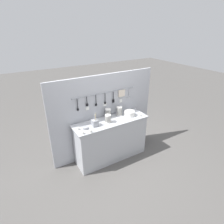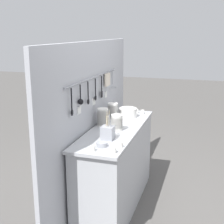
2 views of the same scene
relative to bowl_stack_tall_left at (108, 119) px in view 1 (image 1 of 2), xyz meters
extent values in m
plane|color=#514F4C|center=(0.09, 0.03, -1.00)|extent=(20.00, 20.00, 0.00)
cube|color=#ADAFB5|center=(0.09, 0.03, -0.10)|extent=(1.60, 0.49, 0.03)
cube|color=#ADAFB5|center=(0.09, 0.03, -0.56)|extent=(1.53, 0.47, 0.89)
cube|color=#A8AAB2|center=(0.09, 0.31, -0.09)|extent=(2.40, 0.04, 1.82)
cylinder|color=#93969E|center=(0.09, 0.28, 0.45)|extent=(1.40, 0.01, 0.01)
sphere|color=#93969E|center=(-0.61, 0.28, 0.45)|extent=(0.02, 0.02, 0.02)
sphere|color=#93969E|center=(0.79, 0.28, 0.45)|extent=(0.02, 0.02, 0.02)
cylinder|color=black|center=(-0.51, 0.27, 0.34)|extent=(0.01, 0.01, 0.20)
ellipsoid|color=black|center=(-0.51, 0.27, 0.21)|extent=(0.04, 0.02, 0.06)
cylinder|color=#93969E|center=(-0.51, 0.28, 0.44)|extent=(0.00, 0.01, 0.02)
cylinder|color=black|center=(-0.32, 0.27, 0.36)|extent=(0.01, 0.01, 0.14)
sphere|color=black|center=(-0.32, 0.27, 0.27)|extent=(0.06, 0.06, 0.06)
cylinder|color=#93969E|center=(-0.32, 0.28, 0.44)|extent=(0.01, 0.01, 0.02)
cylinder|color=black|center=(-0.12, 0.27, 0.35)|extent=(0.01, 0.01, 0.18)
ellipsoid|color=black|center=(-0.12, 0.27, 0.23)|extent=(0.04, 0.02, 0.06)
cylinder|color=#93969E|center=(-0.12, 0.28, 0.44)|extent=(0.01, 0.01, 0.02)
cylinder|color=black|center=(0.09, 0.27, 0.34)|extent=(0.01, 0.01, 0.18)
ellipsoid|color=black|center=(0.09, 0.27, 0.23)|extent=(0.04, 0.02, 0.06)
cylinder|color=#93969E|center=(0.09, 0.28, 0.44)|extent=(0.01, 0.01, 0.02)
cylinder|color=black|center=(0.29, 0.27, 0.35)|extent=(0.01, 0.01, 0.18)
cube|color=black|center=(0.29, 0.27, 0.23)|extent=(0.05, 0.01, 0.07)
cylinder|color=#93969E|center=(0.29, 0.28, 0.44)|extent=(0.01, 0.01, 0.02)
cube|color=beige|center=(0.50, 0.27, 0.36)|extent=(0.16, 0.02, 0.15)
cylinder|color=#93969E|center=(0.50, 0.28, 0.44)|extent=(0.01, 0.01, 0.02)
cylinder|color=#93969E|center=(0.68, 0.27, 0.36)|extent=(0.01, 0.01, 0.16)
torus|color=#93969E|center=(0.68, 0.27, 0.24)|extent=(0.10, 0.10, 0.01)
cylinder|color=#93969E|center=(0.68, 0.28, 0.44)|extent=(0.00, 0.01, 0.02)
cube|color=white|center=(-0.31, 0.29, 0.18)|extent=(0.07, 0.01, 0.07)
cube|color=white|center=(0.09, 0.29, 0.18)|extent=(0.07, 0.01, 0.07)
cube|color=white|center=(0.49, 0.29, 0.18)|extent=(0.07, 0.01, 0.07)
cylinder|color=silver|center=(0.00, 0.00, -0.06)|extent=(0.12, 0.12, 0.05)
cylinder|color=silver|center=(0.00, 0.00, -0.03)|extent=(0.12, 0.12, 0.05)
cylinder|color=silver|center=(0.00, 0.00, 0.00)|extent=(0.12, 0.12, 0.05)
cylinder|color=silver|center=(0.00, 0.00, 0.03)|extent=(0.12, 0.12, 0.05)
cylinder|color=silver|center=(0.00, 0.00, 0.06)|extent=(0.12, 0.12, 0.05)
cylinder|color=silver|center=(0.37, 0.16, -0.06)|extent=(0.12, 0.12, 0.04)
cylinder|color=silver|center=(0.37, 0.16, -0.04)|extent=(0.12, 0.12, 0.04)
cylinder|color=silver|center=(0.37, 0.16, -0.02)|extent=(0.12, 0.12, 0.04)
cylinder|color=silver|center=(0.37, 0.16, 0.00)|extent=(0.12, 0.12, 0.04)
cylinder|color=silver|center=(0.37, 0.16, 0.03)|extent=(0.12, 0.12, 0.04)
cylinder|color=silver|center=(0.37, 0.16, 0.05)|extent=(0.12, 0.12, 0.04)
cylinder|color=silver|center=(0.37, 0.16, 0.07)|extent=(0.12, 0.12, 0.04)
cylinder|color=silver|center=(0.37, 0.16, 0.09)|extent=(0.12, 0.12, 0.04)
cylinder|color=silver|center=(0.12, 0.20, -0.06)|extent=(0.12, 0.12, 0.04)
cylinder|color=silver|center=(0.12, 0.20, -0.04)|extent=(0.12, 0.12, 0.04)
cylinder|color=silver|center=(0.12, 0.20, -0.01)|extent=(0.12, 0.12, 0.04)
cylinder|color=silver|center=(0.12, 0.20, 0.01)|extent=(0.12, 0.12, 0.04)
cylinder|color=silver|center=(0.12, 0.20, 0.04)|extent=(0.12, 0.12, 0.04)
cylinder|color=silver|center=(0.12, 0.20, 0.06)|extent=(0.12, 0.12, 0.04)
cylinder|color=silver|center=(0.12, 0.20, 0.09)|extent=(0.12, 0.12, 0.04)
cylinder|color=silver|center=(0.55, 0.03, -0.08)|extent=(0.23, 0.23, 0.01)
cylinder|color=silver|center=(0.55, 0.03, -0.07)|extent=(0.23, 0.23, 0.01)
cylinder|color=silver|center=(0.55, 0.03, -0.06)|extent=(0.23, 0.23, 0.01)
cylinder|color=silver|center=(0.55, 0.03, -0.06)|extent=(0.23, 0.23, 0.01)
cylinder|color=silver|center=(0.55, 0.03, -0.05)|extent=(0.23, 0.23, 0.01)
cylinder|color=silver|center=(0.55, 0.03, -0.04)|extent=(0.23, 0.23, 0.01)
cylinder|color=silver|center=(0.55, 0.03, -0.03)|extent=(0.23, 0.23, 0.01)
cylinder|color=silver|center=(0.55, 0.03, -0.02)|extent=(0.23, 0.23, 0.01)
cylinder|color=silver|center=(0.55, 0.03, -0.01)|extent=(0.23, 0.23, 0.01)
cylinder|color=silver|center=(0.55, 0.03, -0.01)|extent=(0.23, 0.23, 0.01)
cylinder|color=silver|center=(0.55, 0.03, 0.00)|extent=(0.23, 0.23, 0.01)
cylinder|color=silver|center=(0.55, 0.03, 0.01)|extent=(0.23, 0.23, 0.01)
cylinder|color=silver|center=(0.55, 0.03, 0.02)|extent=(0.23, 0.23, 0.01)
cylinder|color=#93969E|center=(-0.49, -0.01, -0.06)|extent=(0.10, 0.10, 0.04)
cube|color=#93969E|center=(-0.29, 0.00, -0.02)|extent=(0.12, 0.12, 0.13)
cylinder|color=#C6B793|center=(-0.26, 0.02, 0.08)|extent=(0.03, 0.01, 0.20)
cylinder|color=#C6B793|center=(-0.26, 0.02, 0.06)|extent=(0.02, 0.01, 0.16)
cylinder|color=#C6B793|center=(-0.27, 0.01, 0.09)|extent=(0.03, 0.02, 0.21)
cylinder|color=#C6B793|center=(-0.28, 0.00, 0.09)|extent=(0.01, 0.01, 0.21)
cylinder|color=#C6B793|center=(-0.30, 0.02, 0.06)|extent=(0.03, 0.03, 0.16)
cylinder|color=#93969E|center=(-0.30, -0.01, 0.07)|extent=(0.01, 0.02, 0.19)
cylinder|color=#93969E|center=(-0.30, -0.03, 0.07)|extent=(0.01, 0.03, 0.17)
cylinder|color=#93969E|center=(-0.25, 0.02, 0.06)|extent=(0.01, 0.03, 0.17)
cylinder|color=silver|center=(0.76, -0.04, -0.06)|extent=(0.04, 0.04, 0.05)
cylinder|color=silver|center=(-0.46, -0.17, -0.06)|extent=(0.04, 0.04, 0.05)
cylinder|color=silver|center=(-0.61, -0.15, -0.06)|extent=(0.04, 0.04, 0.05)
cylinder|color=silver|center=(-0.62, 0.03, -0.06)|extent=(0.04, 0.04, 0.05)
cylinder|color=silver|center=(0.73, -0.11, -0.06)|extent=(0.04, 0.04, 0.05)
camera|label=1|loc=(-1.63, -2.89, 1.71)|focal=30.00mm
camera|label=2|loc=(-2.97, -0.88, 0.92)|focal=50.00mm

